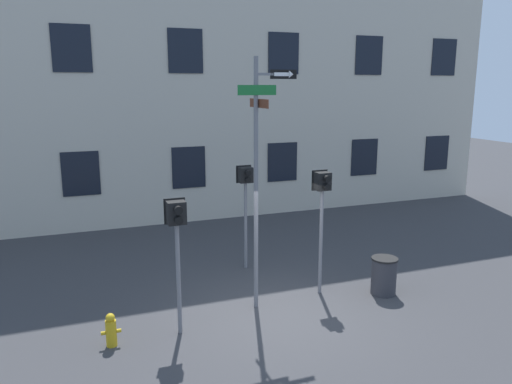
% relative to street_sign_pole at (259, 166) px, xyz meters
% --- Properties ---
extents(ground_plane, '(60.00, 60.00, 0.00)m').
position_rel_street_sign_pole_xyz_m(ground_plane, '(0.21, -0.51, -3.01)').
color(ground_plane, '#38383A').
extents(building_facade, '(24.00, 0.63, 11.31)m').
position_rel_street_sign_pole_xyz_m(building_facade, '(0.21, 7.38, 2.65)').
color(building_facade, beige).
rests_on(building_facade, ground_plane).
extents(street_sign_pole, '(1.24, 0.97, 5.13)m').
position_rel_street_sign_pole_xyz_m(street_sign_pole, '(0.00, 0.00, 0.00)').
color(street_sign_pole, slate).
rests_on(street_sign_pole, ground_plane).
extents(pedestrian_signal_left, '(0.39, 0.40, 2.58)m').
position_rel_street_sign_pole_xyz_m(pedestrian_signal_left, '(-1.81, -0.56, -0.96)').
color(pedestrian_signal_left, slate).
rests_on(pedestrian_signal_left, ground_plane).
extents(pedestrian_signal_right, '(0.37, 0.40, 2.78)m').
position_rel_street_sign_pole_xyz_m(pedestrian_signal_right, '(1.54, 0.18, -0.83)').
color(pedestrian_signal_right, slate).
rests_on(pedestrian_signal_right, ground_plane).
extents(pedestrian_signal_across, '(0.39, 0.40, 2.64)m').
position_rel_street_sign_pole_xyz_m(pedestrian_signal_across, '(0.51, 2.24, -0.93)').
color(pedestrian_signal_across, slate).
rests_on(pedestrian_signal_across, ground_plane).
extents(fire_hydrant, '(0.35, 0.19, 0.62)m').
position_rel_street_sign_pole_xyz_m(fire_hydrant, '(-3.06, -0.61, -2.71)').
color(fire_hydrant, gold).
rests_on(fire_hydrant, ground_plane).
extents(trash_bin, '(0.59, 0.59, 0.84)m').
position_rel_street_sign_pole_xyz_m(trash_bin, '(2.84, -0.39, -2.58)').
color(trash_bin, '#333338').
rests_on(trash_bin, ground_plane).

